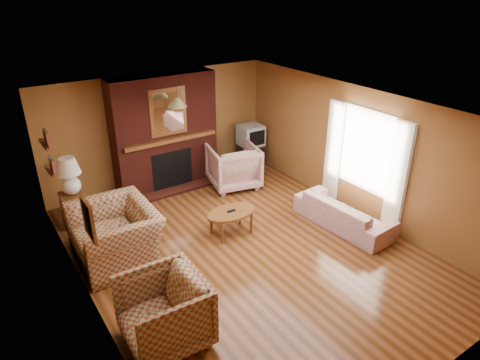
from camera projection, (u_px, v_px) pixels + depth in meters
floor at (246, 250)px, 7.14m from camera, size 6.50×6.50×0.00m
ceiling at (247, 110)px, 6.11m from camera, size 6.50×6.50×0.00m
wall_back at (160, 129)px, 9.06m from camera, size 6.50×0.00×6.50m
wall_front at (435, 306)px, 4.19m from camera, size 6.50×0.00×6.50m
wall_left at (83, 234)px, 5.37m from camera, size 0.00×6.50×6.50m
wall_right at (358, 152)px, 7.88m from camera, size 0.00×6.50×6.50m
fireplace at (165, 133)px, 8.87m from camera, size 2.20×0.82×2.40m
window_right at (364, 160)px, 7.74m from camera, size 0.10×1.85×2.00m
bookshelf at (48, 152)px, 6.62m from camera, size 0.09×0.55×0.71m
botanical_print at (89, 219)px, 5.01m from camera, size 0.05×0.40×0.50m
pendant_light at (177, 102)px, 8.01m from camera, size 0.36×0.36×0.48m
plaid_loveseat at (116, 235)px, 6.73m from camera, size 1.22×1.39×0.89m
plaid_armchair at (164, 312)px, 5.17m from camera, size 1.03×1.00×0.90m
floral_sofa at (344, 213)px, 7.71m from camera, size 0.85×1.90×0.54m
floral_armchair at (233, 166)px, 9.14m from camera, size 1.18×1.21×0.92m
coffee_table at (231, 214)px, 7.44m from camera, size 0.91×0.56×0.46m
side_table at (76, 209)px, 7.79m from camera, size 0.46×0.46×0.60m
table_lamp at (69, 174)px, 7.50m from camera, size 0.42×0.42×0.70m
tv_stand at (250, 156)px, 10.15m from camera, size 0.52×0.47×0.56m
crt_tv at (251, 135)px, 9.92m from camera, size 0.54×0.54×0.48m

